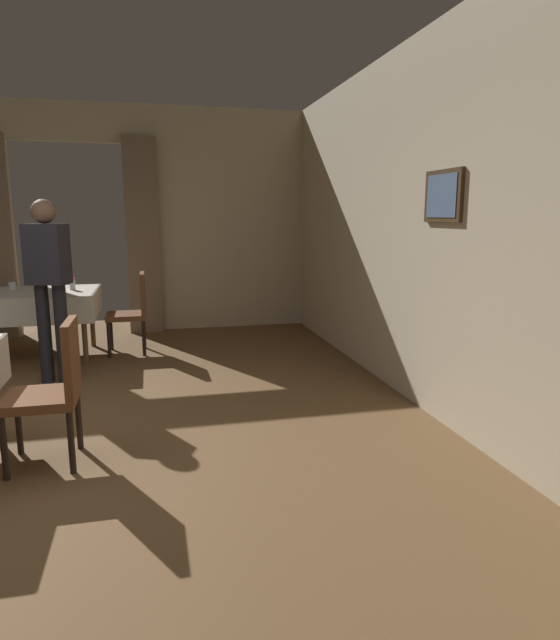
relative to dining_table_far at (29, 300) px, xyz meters
The scene contains 8 objects.
wall_right 4.65m from the dining_table_far, 39.70° to the right, with size 0.16×8.40×3.00m.
wall_back 1.56m from the dining_table_far, 75.67° to the left, with size 6.40×0.27×3.00m.
dining_table_far is the anchor object (origin of this frame).
chair_mid_right 2.98m from the dining_table_far, 76.49° to the right, with size 0.44×0.44×0.93m.
chair_far_right 1.12m from the dining_table_far, ahead, with size 0.44×0.44×0.93m.
flower_vase_far 0.50m from the dining_table_far, ahead, with size 0.07×0.07×0.18m.
glass_far_d 0.31m from the dining_table_far, 137.13° to the left, with size 0.07×0.07×0.09m, color silver.
person_waiter_by_doorway 1.19m from the dining_table_far, 69.28° to the right, with size 0.42×0.34×1.72m.
Camera 1 is at (1.01, -3.53, 1.58)m, focal length 30.68 mm.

